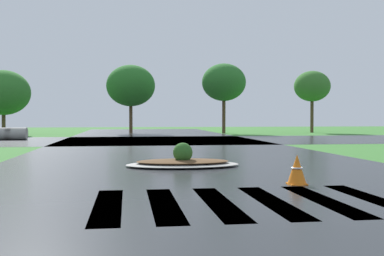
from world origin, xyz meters
The scene contains 7 objects.
asphalt_roadway centered at (0.00, 10.00, 0.00)m, with size 11.64×80.00×0.01m, color #232628.
asphalt_cross_road centered at (0.00, 25.47, 0.00)m, with size 90.00×10.47×0.01m, color #232628.
crosswalk_stripes centered at (0.00, 5.19, 0.00)m, with size 4.95×3.11×0.01m.
median_island centered at (-0.38, 10.81, 0.13)m, with size 3.22×1.83×0.68m.
drainage_pipe_stack centered at (-9.03, 27.21, 0.38)m, with size 2.11×0.80×0.75m.
traffic_cone centered at (1.57, 7.01, 0.31)m, with size 0.41×0.41×0.63m.
background_treeline centered at (-6.67, 36.24, 3.76)m, with size 37.79×6.41×5.83m.
Camera 1 is at (-1.94, -2.33, 1.43)m, focal length 43.80 mm.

